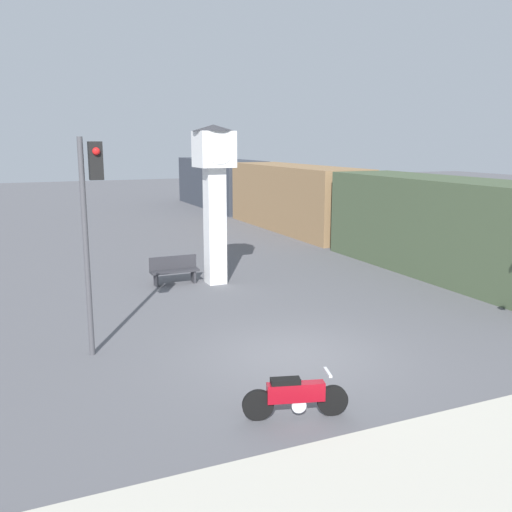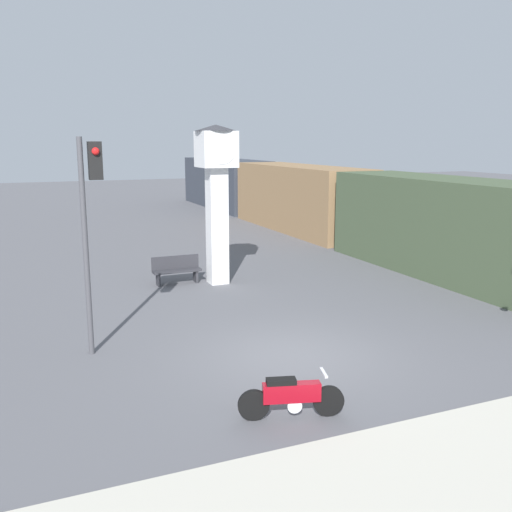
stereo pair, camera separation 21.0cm
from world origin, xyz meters
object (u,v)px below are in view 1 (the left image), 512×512
(traffic_light, at_px, (90,209))
(bench, at_px, (174,269))
(clock_tower, at_px, (214,180))
(motorcycle, at_px, (295,396))
(freight_train, at_px, (295,198))

(traffic_light, bearing_deg, bench, 59.01)
(clock_tower, xyz_separation_m, bench, (-1.29, 0.46, -2.94))
(motorcycle, bearing_deg, traffic_light, 136.63)
(bench, bearing_deg, freight_train, 44.41)
(clock_tower, relative_size, freight_train, 0.15)
(clock_tower, bearing_deg, freight_train, 50.15)
(freight_train, bearing_deg, motorcycle, -117.50)
(clock_tower, bearing_deg, traffic_light, -132.36)
(motorcycle, distance_m, freight_train, 21.40)
(clock_tower, bearing_deg, motorcycle, -101.72)
(clock_tower, height_order, bench, clock_tower)
(motorcycle, distance_m, bench, 9.97)
(freight_train, distance_m, traffic_light, 19.21)
(clock_tower, distance_m, freight_train, 12.45)
(clock_tower, xyz_separation_m, freight_train, (7.90, 9.46, -1.73))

